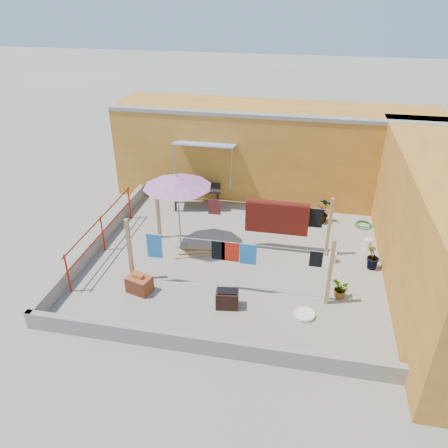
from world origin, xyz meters
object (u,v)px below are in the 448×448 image
at_px(outdoor_table, 197,189).
at_px(brick_stack, 139,284).
at_px(brazier, 227,299).
at_px(green_hose, 363,225).
at_px(patio_umbrella, 177,182).
at_px(white_basin, 305,314).
at_px(water_jug_a, 368,244).
at_px(water_jug_b, 332,257).
at_px(plant_back_a, 287,219).

bearing_deg(outdoor_table, brick_stack, -92.88).
xyz_separation_m(brazier, green_hose, (3.55, 4.78, -0.20)).
distance_m(patio_umbrella, green_hose, 6.25).
xyz_separation_m(brick_stack, white_basin, (4.14, -0.13, -0.17)).
height_order(water_jug_a, water_jug_b, water_jug_a).
bearing_deg(outdoor_table, plant_back_a, -16.65).
bearing_deg(plant_back_a, patio_umbrella, -151.47).
relative_size(water_jug_a, water_jug_b, 1.12).
xyz_separation_m(outdoor_table, green_hose, (5.59, -0.24, -0.65)).
height_order(patio_umbrella, brick_stack, patio_umbrella).
xyz_separation_m(outdoor_table, white_basin, (3.90, -5.00, -0.64)).
relative_size(brick_stack, plant_back_a, 0.93).
height_order(water_jug_a, green_hose, water_jug_a).
distance_m(green_hose, plant_back_a, 2.54).
height_order(water_jug_b, plant_back_a, plant_back_a).
bearing_deg(water_jug_a, outdoor_table, 163.48).
relative_size(patio_umbrella, brick_stack, 3.38).
distance_m(outdoor_table, brick_stack, 4.91).
bearing_deg(brick_stack, patio_umbrella, 79.99).
distance_m(white_basin, green_hose, 5.05).
xyz_separation_m(brazier, water_jug_b, (2.52, 2.48, -0.09)).
relative_size(white_basin, plant_back_a, 0.69).
height_order(water_jug_a, plant_back_a, plant_back_a).
xyz_separation_m(brick_stack, brazier, (2.29, -0.15, 0.02)).
relative_size(brazier, plant_back_a, 0.79).
height_order(brazier, plant_back_a, plant_back_a).
xyz_separation_m(patio_umbrella, plant_back_a, (3.01, 1.63, -1.70)).
bearing_deg(white_basin, water_jug_a, 63.15).
distance_m(brick_stack, green_hose, 7.45).
height_order(patio_umbrella, green_hose, patio_umbrella).
bearing_deg(brazier, outdoor_table, 112.10).
distance_m(brick_stack, water_jug_a, 6.66).
bearing_deg(patio_umbrella, water_jug_a, 9.66).
relative_size(green_hose, plant_back_a, 0.77).
bearing_deg(water_jug_b, water_jug_a, 40.89).
xyz_separation_m(water_jug_a, water_jug_b, (-1.03, -0.89, -0.02)).
distance_m(water_jug_b, green_hose, 2.53).
xyz_separation_m(water_jug_a, green_hose, (0.00, 1.41, -0.13)).
height_order(brazier, water_jug_b, brazier).
distance_m(outdoor_table, plant_back_a, 3.32).
bearing_deg(white_basin, water_jug_b, 74.88).
xyz_separation_m(brazier, white_basin, (1.85, 0.02, -0.19)).
xyz_separation_m(outdoor_table, water_jug_a, (5.59, -1.66, -0.52)).
relative_size(brick_stack, green_hose, 1.21).
relative_size(brick_stack, white_basin, 1.34).
bearing_deg(brazier, water_jug_a, 43.52).
relative_size(patio_umbrella, outdoor_table, 1.31).
xyz_separation_m(brazier, water_jug_a, (3.55, 3.37, -0.07)).
xyz_separation_m(white_basin, water_jug_a, (1.69, 3.35, 0.12)).
height_order(brick_stack, white_basin, brick_stack).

